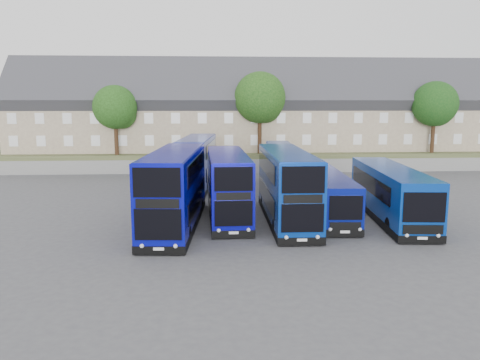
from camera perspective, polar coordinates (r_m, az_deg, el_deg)
name	(u,v)px	position (r m, az deg, el deg)	size (l,w,h in m)	color
ground	(269,230)	(28.75, 3.59, -6.16)	(120.00, 120.00, 0.00)	#47474C
retaining_wall	(243,166)	(52.07, 0.36, 1.71)	(70.00, 0.40, 1.50)	slate
earth_bank	(238,154)	(61.95, -0.26, 3.17)	(80.00, 20.00, 2.00)	#49522E
terrace_row	(288,112)	(58.27, 5.93, 8.24)	(66.00, 10.40, 11.20)	gray
dd_front_left	(175,190)	(29.42, -7.93, -1.23)	(3.56, 12.03, 4.72)	#080B99
dd_front_mid	(228,186)	(31.63, -1.50, -0.75)	(2.78, 10.98, 4.34)	#08099E
dd_front_right	(287,187)	(30.66, 5.72, -0.90)	(2.76, 11.54, 4.57)	#073092
dd_rear_left	(197,163)	(43.22, -5.27, 2.07)	(3.64, 11.60, 4.54)	#081D94
dd_rear_right	(280,168)	(42.23, 4.90, 1.50)	(3.07, 10.06, 3.94)	#082F9A
coach_east_a	(328,196)	(32.40, 10.69, -1.94)	(2.87, 10.78, 2.91)	navy
coach_east_b	(390,194)	(33.03, 17.86, -1.58)	(3.69, 12.67, 3.42)	#083497
tree_west	(117,109)	(53.61, -14.82, 8.38)	(4.80, 4.80, 7.65)	#382314
tree_mid	(261,100)	(53.38, 2.59, 9.76)	(5.76, 5.76, 9.18)	#382314
tree_east	(436,106)	(58.49, 22.74, 8.36)	(5.12, 5.12, 8.16)	#382314
tree_far	(455,103)	(67.45, 24.76, 8.55)	(5.44, 5.44, 8.67)	#382314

